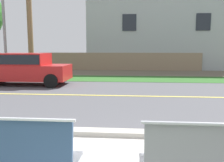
# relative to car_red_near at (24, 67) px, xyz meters

# --- Properties ---
(ground_plane) EXTENTS (140.00, 140.00, 0.00)m
(ground_plane) POSITION_rel_car_red_near_xyz_m (4.98, -0.90, -0.85)
(ground_plane) COLOR #665B4C
(curb_edge) EXTENTS (44.00, 0.30, 0.11)m
(curb_edge) POSITION_rel_car_red_near_xyz_m (4.98, -6.55, -0.80)
(curb_edge) COLOR #ADA89E
(curb_edge) RESTS_ON ground_plane
(street_asphalt) EXTENTS (52.00, 8.00, 0.01)m
(street_asphalt) POSITION_rel_car_red_near_xyz_m (4.98, -2.40, -0.85)
(street_asphalt) COLOR #515156
(street_asphalt) RESTS_ON ground_plane
(road_centre_line) EXTENTS (48.00, 0.14, 0.01)m
(road_centre_line) POSITION_rel_car_red_near_xyz_m (4.98, -2.40, -0.84)
(road_centre_line) COLOR #E0CC4C
(road_centre_line) RESTS_ON ground_plane
(far_verge_grass) EXTENTS (48.00, 2.80, 0.02)m
(far_verge_grass) POSITION_rel_car_red_near_xyz_m (4.98, 2.68, -0.85)
(far_verge_grass) COLOR #2D6026
(far_verge_grass) RESTS_ON ground_plane
(car_red_near) EXTENTS (4.30, 1.86, 1.54)m
(car_red_near) POSITION_rel_car_red_near_xyz_m (0.00, 0.00, 0.00)
(car_red_near) COLOR red
(car_red_near) RESTS_ON ground_plane
(streetlamp) EXTENTS (0.24, 2.10, 6.87)m
(streetlamp) POSITION_rel_car_red_near_xyz_m (-2.14, 2.49, 3.08)
(streetlamp) COLOR gray
(streetlamp) RESTS_ON ground_plane
(garden_wall) EXTENTS (13.00, 0.36, 1.40)m
(garden_wall) POSITION_rel_car_red_near_xyz_m (4.13, 8.25, -0.15)
(garden_wall) COLOR gray
(garden_wall) RESTS_ON ground_plane
(house_across_street) EXTENTS (13.62, 6.91, 7.44)m
(house_across_street) POSITION_rel_car_red_near_xyz_m (7.78, 11.45, 2.91)
(house_across_street) COLOR #A3ADB2
(house_across_street) RESTS_ON ground_plane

